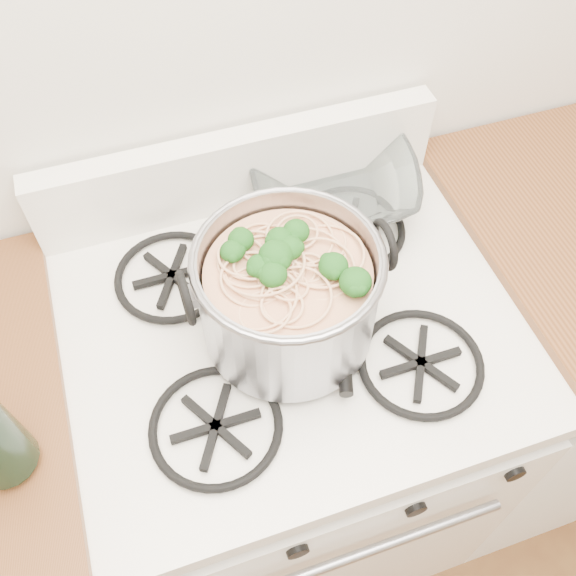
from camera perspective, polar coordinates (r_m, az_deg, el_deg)
The scene contains 5 objects.
gas_range at distance 1.50m, azimuth 0.22°, elevation -12.77°, with size 0.76×0.66×0.92m.
counter_left at distance 1.50m, azimuth -19.33°, elevation -17.28°, with size 0.25×0.65×0.92m.
stock_pot at distance 0.98m, azimuth 0.00°, elevation -0.63°, with size 0.32×0.29×0.19m.
spatula at distance 1.12m, azimuth 4.43°, elevation 2.27°, with size 0.29×0.31×0.02m, color black, non-canonical shape.
glass_bowl at distance 1.24m, azimuth 3.99°, elevation 8.83°, with size 0.12×0.12×0.03m, color white.
Camera 1 is at (-0.19, 0.70, 1.82)m, focal length 40.00 mm.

